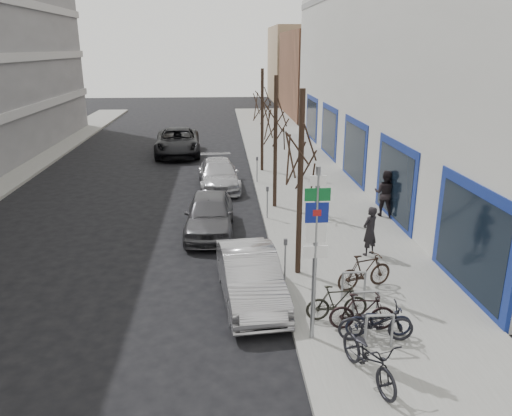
{
  "coord_description": "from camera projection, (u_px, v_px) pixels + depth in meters",
  "views": [
    {
      "loc": [
        0.4,
        -9.93,
        6.54
      ],
      "look_at": [
        1.39,
        4.08,
        2.0
      ],
      "focal_mm": 35.0,
      "sensor_mm": 36.0,
      "label": 1
    }
  ],
  "objects": [
    {
      "name": "brick_building_far",
      "position": [
        348.0,
        74.0,
        49.02
      ],
      "size": [
        12.0,
        14.0,
        8.0
      ],
      "primitive_type": "cube",
      "color": "brown",
      "rests_on": "ground"
    },
    {
      "name": "pedestrian_near",
      "position": [
        370.0,
        231.0,
        15.87
      ],
      "size": [
        0.71,
        0.65,
        1.62
      ],
      "primitive_type": "imported",
      "rotation": [
        0.0,
        0.0,
        3.74
      ],
      "color": "black",
      "rests_on": "sidewalk_east"
    },
    {
      "name": "bike_far_inner",
      "position": [
        365.0,
        271.0,
        13.71
      ],
      "size": [
        1.8,
        1.04,
        1.05
      ],
      "primitive_type": "imported",
      "rotation": [
        0.0,
        0.0,
        1.89
      ],
      "color": "black",
      "rests_on": "sidewalk_east"
    },
    {
      "name": "bike_mid_inner",
      "position": [
        337.0,
        302.0,
        12.15
      ],
      "size": [
        1.57,
        0.53,
        0.94
      ],
      "primitive_type": "imported",
      "rotation": [
        0.0,
        0.0,
        1.62
      ],
      "color": "black",
      "rests_on": "sidewalk_east"
    },
    {
      "name": "tree_near",
      "position": [
        301.0,
        141.0,
        13.65
      ],
      "size": [
        1.8,
        1.8,
        5.5
      ],
      "color": "black",
      "rests_on": "ground"
    },
    {
      "name": "bike_rack",
      "position": [
        365.0,
        303.0,
        12.03
      ],
      "size": [
        0.66,
        2.26,
        0.83
      ],
      "color": "gray",
      "rests_on": "sidewalk_east"
    },
    {
      "name": "meter_mid",
      "position": [
        267.0,
        199.0,
        19.34
      ],
      "size": [
        0.1,
        0.08,
        1.27
      ],
      "color": "gray",
      "rests_on": "sidewalk_east"
    },
    {
      "name": "bike_mid_curb",
      "position": [
        379.0,
        318.0,
        11.44
      ],
      "size": [
        1.57,
        0.52,
        0.95
      ],
      "primitive_type": "imported",
      "rotation": [
        0.0,
        0.0,
        1.54
      ],
      "color": "black",
      "rests_on": "sidewalk_east"
    },
    {
      "name": "tree_mid",
      "position": [
        276.0,
        111.0,
        19.81
      ],
      "size": [
        1.8,
        1.8,
        5.5
      ],
      "color": "black",
      "rests_on": "ground"
    },
    {
      "name": "parked_car_back",
      "position": [
        219.0,
        174.0,
        24.13
      ],
      "size": [
        2.18,
        4.73,
        1.34
      ],
      "primitive_type": "imported",
      "rotation": [
        0.0,
        0.0,
        0.07
      ],
      "color": "#A9A8AD",
      "rests_on": "ground"
    },
    {
      "name": "sidewalk_east",
      "position": [
        319.0,
        207.0,
        21.18
      ],
      "size": [
        5.0,
        70.0,
        0.15
      ],
      "primitive_type": "cube",
      "color": "slate",
      "rests_on": "ground"
    },
    {
      "name": "parked_car_front",
      "position": [
        250.0,
        277.0,
        13.33
      ],
      "size": [
        1.87,
        4.33,
        1.39
      ],
      "primitive_type": "imported",
      "rotation": [
        0.0,
        0.0,
        0.1
      ],
      "color": "#A1A1A6",
      "rests_on": "ground"
    },
    {
      "name": "tan_building_far",
      "position": [
        323.0,
        64.0,
        63.13
      ],
      "size": [
        13.0,
        12.0,
        9.0
      ],
      "primitive_type": "cube",
      "color": "#937A5B",
      "rests_on": "ground"
    },
    {
      "name": "bike_far_curb",
      "position": [
        376.0,
        320.0,
        11.26
      ],
      "size": [
        1.75,
        0.64,
        1.05
      ],
      "primitive_type": "imported",
      "rotation": [
        0.0,
        0.0,
        1.5
      ],
      "color": "black",
      "rests_on": "sidewalk_east"
    },
    {
      "name": "meter_back",
      "position": [
        257.0,
        167.0,
        24.56
      ],
      "size": [
        0.1,
        0.08,
        1.27
      ],
      "color": "gray",
      "rests_on": "sidewalk_east"
    },
    {
      "name": "lane_car",
      "position": [
        178.0,
        142.0,
        31.54
      ],
      "size": [
        3.07,
        6.07,
        1.64
      ],
      "primitive_type": "imported",
      "rotation": [
        0.0,
        0.0,
        0.06
      ],
      "color": "black",
      "rests_on": "ground"
    },
    {
      "name": "bike_near_left",
      "position": [
        369.0,
        353.0,
        9.89
      ],
      "size": [
        1.1,
        2.05,
        1.2
      ],
      "primitive_type": "imported",
      "rotation": [
        0.0,
        0.0,
        0.27
      ],
      "color": "black",
      "rests_on": "sidewalk_east"
    },
    {
      "name": "parked_car_mid",
      "position": [
        210.0,
        214.0,
        18.2
      ],
      "size": [
        1.85,
        4.35,
        1.47
      ],
      "primitive_type": "imported",
      "rotation": [
        0.0,
        0.0,
        -0.03
      ],
      "color": "#48484D",
      "rests_on": "ground"
    },
    {
      "name": "meter_front",
      "position": [
        285.0,
        255.0,
        14.12
      ],
      "size": [
        0.1,
        0.08,
        1.27
      ],
      "color": "gray",
      "rests_on": "sidewalk_east"
    },
    {
      "name": "highway_sign_pole",
      "position": [
        315.0,
        245.0,
        10.81
      ],
      "size": [
        0.55,
        0.1,
        4.2
      ],
      "color": "gray",
      "rests_on": "ground"
    },
    {
      "name": "bike_near_right",
      "position": [
        362.0,
        311.0,
        11.71
      ],
      "size": [
        1.61,
        0.61,
        0.96
      ],
      "primitive_type": "imported",
      "rotation": [
        0.0,
        0.0,
        1.48
      ],
      "color": "black",
      "rests_on": "sidewalk_east"
    },
    {
      "name": "tree_far",
      "position": [
        262.0,
        96.0,
        25.98
      ],
      "size": [
        1.8,
        1.8,
        5.5
      ],
      "color": "black",
      "rests_on": "ground"
    },
    {
      "name": "ground",
      "position": [
        208.0,
        347.0,
        11.41
      ],
      "size": [
        120.0,
        120.0,
        0.0
      ],
      "primitive_type": "plane",
      "color": "black",
      "rests_on": "ground"
    },
    {
      "name": "pedestrian_far",
      "position": [
        385.0,
        193.0,
        19.58
      ],
      "size": [
        0.83,
        0.77,
        1.87
      ],
      "primitive_type": "imported",
      "rotation": [
        0.0,
        0.0,
        2.55
      ],
      "color": "black",
      "rests_on": "sidewalk_east"
    }
  ]
}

